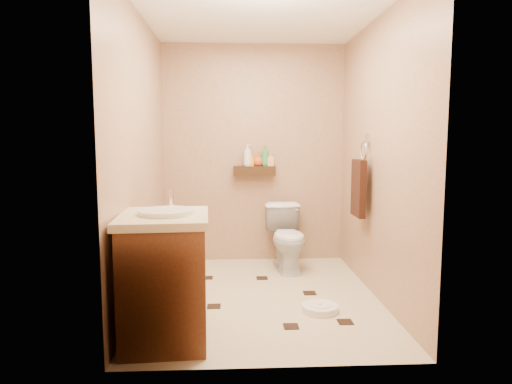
{
  "coord_description": "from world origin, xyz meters",
  "views": [
    {
      "loc": [
        -0.24,
        -3.84,
        1.37
      ],
      "look_at": [
        -0.03,
        0.25,
        0.89
      ],
      "focal_mm": 32.0,
      "sensor_mm": 36.0,
      "label": 1
    }
  ],
  "objects": [
    {
      "name": "bathroom_scale",
      "position": [
        0.45,
        -0.37,
        0.03
      ],
      "size": [
        0.34,
        0.34,
        0.06
      ],
      "rotation": [
        0.0,
        0.0,
        -0.18
      ],
      "color": "white",
      "rests_on": "ground"
    },
    {
      "name": "bottle_a",
      "position": [
        -0.07,
        1.17,
        1.19
      ],
      "size": [
        0.1,
        0.1,
        0.24
      ],
      "primitive_type": "imported",
      "rotation": [
        0.0,
        0.0,
        1.66
      ],
      "color": "silver",
      "rests_on": "wall_shelf"
    },
    {
      "name": "towel_ring",
      "position": [
        0.91,
        0.25,
        0.95
      ],
      "size": [
        0.12,
        0.3,
        0.76
      ],
      "color": "silver",
      "rests_on": "wall_right"
    },
    {
      "name": "toilet",
      "position": [
        0.33,
        0.83,
        0.34
      ],
      "size": [
        0.45,
        0.7,
        0.68
      ],
      "primitive_type": "imported",
      "rotation": [
        0.0,
        0.0,
        0.11
      ],
      "color": "white",
      "rests_on": "ground"
    },
    {
      "name": "toilet_paper",
      "position": [
        -0.94,
        0.65,
        0.6
      ],
      "size": [
        0.12,
        0.11,
        0.12
      ],
      "color": "white",
      "rests_on": "wall_left"
    },
    {
      "name": "bottle_c",
      "position": [
        0.04,
        1.17,
        1.15
      ],
      "size": [
        0.12,
        0.12,
        0.15
      ],
      "primitive_type": "imported",
      "rotation": [
        0.0,
        0.0,
        4.71
      ],
      "color": "#D74A19",
      "rests_on": "wall_shelf"
    },
    {
      "name": "toilet_brush",
      "position": [
        -0.82,
        1.07,
        0.17
      ],
      "size": [
        0.11,
        0.11,
        0.47
      ],
      "color": "#175D53",
      "rests_on": "ground"
    },
    {
      "name": "vanity",
      "position": [
        -0.7,
        -0.81,
        0.45
      ],
      "size": [
        0.63,
        0.74,
        1.0
      ],
      "rotation": [
        0.0,
        0.0,
        0.06
      ],
      "color": "brown",
      "rests_on": "ground"
    },
    {
      "name": "wall_shelf",
      "position": [
        0.0,
        1.17,
        1.02
      ],
      "size": [
        0.46,
        0.14,
        0.1
      ],
      "primitive_type": "cube",
      "color": "#3B2610",
      "rests_on": "wall_back"
    },
    {
      "name": "bottle_b",
      "position": [
        -0.03,
        1.17,
        1.14
      ],
      "size": [
        0.09,
        0.09,
        0.15
      ],
      "primitive_type": "imported",
      "rotation": [
        0.0,
        0.0,
        2.8
      ],
      "color": "gold",
      "rests_on": "wall_shelf"
    },
    {
      "name": "wall_front",
      "position": [
        0.0,
        -1.25,
        1.2
      ],
      "size": [
        2.0,
        0.04,
        2.4
      ],
      "primitive_type": "cube",
      "color": "tan",
      "rests_on": "ground"
    },
    {
      "name": "ceiling",
      "position": [
        0.0,
        0.0,
        2.4
      ],
      "size": [
        2.0,
        2.5,
        0.02
      ],
      "primitive_type": "cube",
      "color": "white",
      "rests_on": "wall_back"
    },
    {
      "name": "wall_left",
      "position": [
        -1.0,
        0.0,
        1.2
      ],
      "size": [
        0.04,
        2.5,
        2.4
      ],
      "primitive_type": "cube",
      "color": "tan",
      "rests_on": "ground"
    },
    {
      "name": "floor_accents",
      "position": [
        0.06,
        -0.06,
        0.0
      ],
      "size": [
        1.2,
        1.32,
        0.01
      ],
      "color": "black",
      "rests_on": "ground"
    },
    {
      "name": "bottle_d",
      "position": [
        0.12,
        1.17,
        1.18
      ],
      "size": [
        0.1,
        0.1,
        0.23
      ],
      "primitive_type": "imported",
      "rotation": [
        0.0,
        0.0,
        4.91
      ],
      "color": "#30914B",
      "rests_on": "wall_shelf"
    },
    {
      "name": "bottle_e",
      "position": [
        0.18,
        1.17,
        1.15
      ],
      "size": [
        0.07,
        0.07,
        0.15
      ],
      "primitive_type": "imported",
      "rotation": [
        0.0,
        0.0,
        4.78
      ],
      "color": "#FFA454",
      "rests_on": "wall_shelf"
    },
    {
      "name": "wall_back",
      "position": [
        0.0,
        1.25,
        1.2
      ],
      "size": [
        2.0,
        0.04,
        2.4
      ],
      "primitive_type": "cube",
      "color": "tan",
      "rests_on": "ground"
    },
    {
      "name": "wall_right",
      "position": [
        1.0,
        0.0,
        1.2
      ],
      "size": [
        0.04,
        2.5,
        2.4
      ],
      "primitive_type": "cube",
      "color": "tan",
      "rests_on": "ground"
    },
    {
      "name": "ground",
      "position": [
        0.0,
        0.0,
        0.0
      ],
      "size": [
        2.5,
        2.5,
        0.0
      ],
      "primitive_type": "plane",
      "color": "beige",
      "rests_on": "ground"
    }
  ]
}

